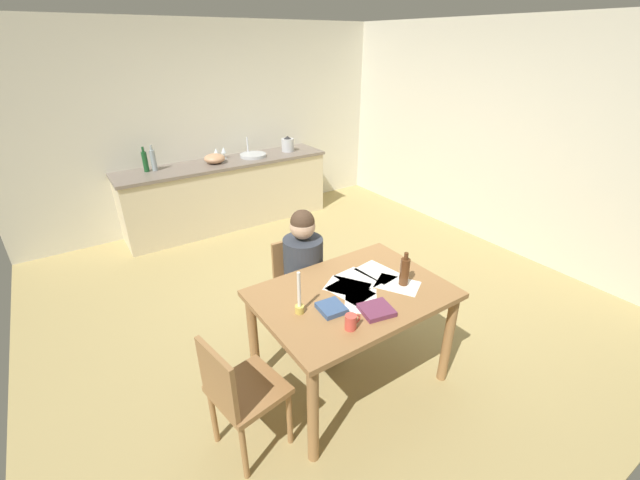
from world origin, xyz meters
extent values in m
cube|color=tan|center=(0.00, 0.00, -0.02)|extent=(5.20, 5.20, 0.04)
cube|color=beige|center=(0.00, 2.60, 1.30)|extent=(5.20, 0.12, 2.60)
cube|color=beige|center=(2.60, 0.00, 1.30)|extent=(0.12, 5.20, 2.60)
cube|color=beige|center=(0.00, 2.24, 0.43)|extent=(2.77, 0.60, 0.86)
cube|color=#72665B|center=(0.00, 2.24, 0.88)|extent=(2.81, 0.64, 0.04)
cube|color=#9E7042|center=(-0.40, -1.03, 0.78)|extent=(1.31, 0.92, 0.04)
cylinder|color=#9E7042|center=(-1.00, -1.43, 0.38)|extent=(0.07, 0.07, 0.76)
cylinder|color=#9E7042|center=(0.19, -1.43, 0.38)|extent=(0.07, 0.07, 0.76)
cylinder|color=#9E7042|center=(-1.00, -0.63, 0.38)|extent=(0.07, 0.07, 0.76)
cylinder|color=#9E7042|center=(0.19, -0.63, 0.38)|extent=(0.07, 0.07, 0.76)
cube|color=#9E7042|center=(-0.42, -0.39, 0.45)|extent=(0.42, 0.42, 0.04)
cube|color=#9E7042|center=(-0.41, -0.21, 0.66)|extent=(0.36, 0.05, 0.40)
cylinder|color=#9E7042|center=(-0.60, -0.55, 0.22)|extent=(0.04, 0.04, 0.44)
cylinder|color=#9E7042|center=(-0.26, -0.57, 0.22)|extent=(0.04, 0.04, 0.44)
cylinder|color=#9E7042|center=(-0.58, -0.21, 0.22)|extent=(0.04, 0.04, 0.44)
cylinder|color=#9E7042|center=(-0.24, -0.23, 0.22)|extent=(0.04, 0.04, 0.44)
cylinder|color=#333842|center=(-0.42, -0.41, 0.70)|extent=(0.34, 0.34, 0.50)
sphere|color=#D8AD8C|center=(-0.42, -0.41, 1.06)|extent=(0.20, 0.20, 0.20)
sphere|color=#473323|center=(-0.42, -0.41, 1.10)|extent=(0.19, 0.19, 0.19)
cylinder|color=#383847|center=(-0.51, -0.60, 0.45)|extent=(0.15, 0.39, 0.13)
cylinder|color=#383847|center=(-0.52, -0.79, 0.23)|extent=(0.10, 0.10, 0.45)
cylinder|color=#383847|center=(-0.35, -0.61, 0.45)|extent=(0.15, 0.39, 0.13)
cylinder|color=#383847|center=(-0.36, -0.80, 0.23)|extent=(0.10, 0.10, 0.45)
cube|color=#9E7042|center=(-1.26, -1.12, 0.46)|extent=(0.46, 0.46, 0.04)
cube|color=#9E7042|center=(-1.44, -1.15, 0.67)|extent=(0.09, 0.36, 0.40)
cylinder|color=#9E7042|center=(-1.06, -1.26, 0.23)|extent=(0.04, 0.04, 0.45)
cylinder|color=#9E7042|center=(-1.12, -0.92, 0.23)|extent=(0.04, 0.04, 0.45)
cylinder|color=#9E7042|center=(-1.39, -1.32, 0.23)|extent=(0.04, 0.04, 0.45)
cylinder|color=#9E7042|center=(-1.45, -0.98, 0.23)|extent=(0.04, 0.04, 0.45)
cylinder|color=#D84C3F|center=(-0.66, -1.33, 0.84)|extent=(0.07, 0.07, 0.10)
torus|color=#D84C3F|center=(-0.62, -1.33, 0.85)|extent=(0.07, 0.01, 0.07)
cylinder|color=gold|center=(-0.83, -1.03, 0.82)|extent=(0.06, 0.06, 0.05)
cylinder|color=white|center=(-0.83, -1.03, 0.97)|extent=(0.02, 0.02, 0.25)
cube|color=#3C5785|center=(-0.65, -1.12, 0.81)|extent=(0.17, 0.18, 0.03)
cube|color=#6F314F|center=(-0.42, -1.30, 0.81)|extent=(0.23, 0.22, 0.03)
cube|color=white|center=(-0.39, -0.96, 0.80)|extent=(0.34, 0.36, 0.00)
cube|color=white|center=(-0.42, -1.14, 0.80)|extent=(0.35, 0.36, 0.00)
cube|color=white|center=(-0.41, -1.01, 0.80)|extent=(0.26, 0.33, 0.00)
cube|color=white|center=(-0.08, -1.14, 0.80)|extent=(0.33, 0.36, 0.00)
cube|color=white|center=(-0.28, -0.93, 0.80)|extent=(0.24, 0.31, 0.00)
cube|color=white|center=(-0.08, -0.93, 0.80)|extent=(0.25, 0.32, 0.00)
cylinder|color=#593319|center=(-0.04, -1.16, 0.90)|extent=(0.07, 0.07, 0.20)
cylinder|color=#593319|center=(-0.04, -1.16, 1.02)|extent=(0.03, 0.03, 0.05)
cylinder|color=#B2B7BC|center=(0.42, 2.24, 0.92)|extent=(0.36, 0.36, 0.04)
cylinder|color=silver|center=(0.42, 2.40, 1.02)|extent=(0.02, 0.02, 0.24)
cylinder|color=#194C23|center=(-0.97, 2.34, 1.02)|extent=(0.06, 0.06, 0.24)
cylinder|color=#194C23|center=(-0.97, 2.34, 1.17)|extent=(0.03, 0.03, 0.06)
cylinder|color=#8C999E|center=(-0.88, 2.32, 1.03)|extent=(0.06, 0.06, 0.25)
cylinder|color=#8C999E|center=(-0.88, 2.32, 1.18)|extent=(0.03, 0.03, 0.06)
ellipsoid|color=tan|center=(-0.14, 2.23, 0.96)|extent=(0.27, 0.27, 0.12)
cylinder|color=#B7BABF|center=(0.97, 2.24, 0.99)|extent=(0.18, 0.18, 0.18)
cone|color=#262628|center=(0.97, 2.24, 1.10)|extent=(0.11, 0.11, 0.04)
cylinder|color=silver|center=(0.06, 2.39, 0.90)|extent=(0.06, 0.06, 0.00)
cylinder|color=silver|center=(0.06, 2.39, 0.94)|extent=(0.01, 0.01, 0.07)
cone|color=silver|center=(0.06, 2.39, 1.01)|extent=(0.07, 0.07, 0.08)
cylinder|color=silver|center=(-0.05, 2.39, 0.90)|extent=(0.06, 0.06, 0.00)
cylinder|color=silver|center=(-0.05, 2.39, 0.94)|extent=(0.01, 0.01, 0.07)
cone|color=silver|center=(-0.05, 2.39, 1.01)|extent=(0.07, 0.07, 0.08)
camera|label=1|loc=(-1.88, -2.81, 2.35)|focal=22.46mm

